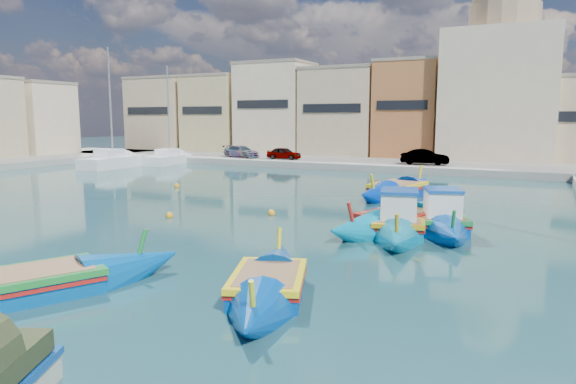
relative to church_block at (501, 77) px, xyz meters
The scene contains 14 objects.
ground 42.08m from the church_block, 104.04° to the right, with size 160.00×160.00×0.00m, color #123738.
north_quay 15.16m from the church_block, 141.34° to the right, with size 80.00×8.00×0.60m, color gray.
north_townhouses 4.81m from the church_block, 169.17° to the right, with size 83.20×7.87×10.19m.
church_block is the anchor object (origin of this frame).
parked_cars 19.54m from the church_block, 148.47° to the right, with size 22.49×2.53×1.32m.
luzzu_turquoise_cabin 34.61m from the church_block, 91.98° to the right, with size 3.73×8.99×2.82m.
luzzu_blue_cabin 33.41m from the church_block, 89.56° to the right, with size 4.29×7.94×2.74m.
luzzu_cyan_mid 33.89m from the church_block, 92.30° to the right, with size 5.15×9.14×2.65m.
luzzu_green 25.64m from the church_block, 98.56° to the right, with size 4.03×9.05×2.77m.
luzzu_blue_south 46.71m from the church_block, 99.95° to the right, with size 5.62×8.41×2.45m.
luzzu_cyan_south 43.37m from the church_block, 93.22° to the right, with size 4.13×7.22×2.19m.
yacht_north 32.71m from the church_block, 157.60° to the right, with size 2.80×7.89×10.33m.
yacht_midnorth 36.80m from the church_block, 151.02° to the right, with size 2.75×8.31×11.68m.
mooring_buoys 35.26m from the church_block, 102.00° to the right, with size 24.65×24.28×0.36m.
Camera 1 is at (13.76, -13.91, 4.65)m, focal length 32.00 mm.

